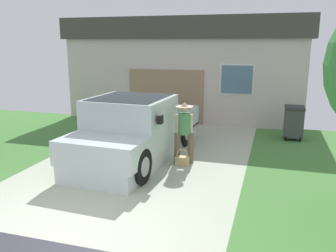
{
  "coord_description": "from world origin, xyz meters",
  "views": [
    {
      "loc": [
        3.13,
        -4.26,
        3.04
      ],
      "look_at": [
        0.68,
        3.88,
        1.04
      ],
      "focal_mm": 37.91,
      "sensor_mm": 36.0,
      "label": 1
    }
  ],
  "objects_px": {
    "handbag": "(182,160)",
    "wheeled_trash_bin": "(294,121)",
    "person_with_hat": "(184,130)",
    "house_with_garage": "(196,65)",
    "pickup_truck": "(133,132)"
  },
  "relations": [
    {
      "from": "person_with_hat",
      "to": "wheeled_trash_bin",
      "type": "bearing_deg",
      "value": -148.54
    },
    {
      "from": "pickup_truck",
      "to": "house_with_garage",
      "type": "bearing_deg",
      "value": -86.34
    },
    {
      "from": "house_with_garage",
      "to": "pickup_truck",
      "type": "bearing_deg",
      "value": -89.4
    },
    {
      "from": "wheeled_trash_bin",
      "to": "person_with_hat",
      "type": "bearing_deg",
      "value": -130.69
    },
    {
      "from": "wheeled_trash_bin",
      "to": "handbag",
      "type": "bearing_deg",
      "value": -128.99
    },
    {
      "from": "person_with_hat",
      "to": "house_with_garage",
      "type": "height_order",
      "value": "house_with_garage"
    },
    {
      "from": "person_with_hat",
      "to": "handbag",
      "type": "distance_m",
      "value": 0.77
    },
    {
      "from": "person_with_hat",
      "to": "handbag",
      "type": "xyz_separation_m",
      "value": [
        0.01,
        -0.2,
        -0.74
      ]
    },
    {
      "from": "handbag",
      "to": "wheeled_trash_bin",
      "type": "height_order",
      "value": "wheeled_trash_bin"
    },
    {
      "from": "person_with_hat",
      "to": "wheeled_trash_bin",
      "type": "height_order",
      "value": "person_with_hat"
    },
    {
      "from": "handbag",
      "to": "house_with_garage",
      "type": "relative_size",
      "value": 0.04
    },
    {
      "from": "handbag",
      "to": "wheeled_trash_bin",
      "type": "distance_m",
      "value": 4.46
    },
    {
      "from": "person_with_hat",
      "to": "handbag",
      "type": "relative_size",
      "value": 3.83
    },
    {
      "from": "house_with_garage",
      "to": "wheeled_trash_bin",
      "type": "xyz_separation_m",
      "value": [
        4.22,
        -4.56,
        -1.44
      ]
    },
    {
      "from": "pickup_truck",
      "to": "house_with_garage",
      "type": "xyz_separation_m",
      "value": [
        -0.08,
        7.95,
        1.28
      ]
    }
  ]
}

